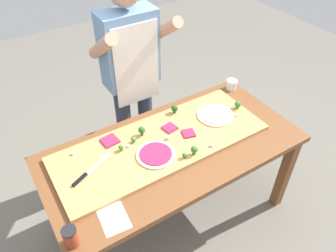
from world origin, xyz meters
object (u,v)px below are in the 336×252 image
at_px(broccoli_floret_back_left, 121,147).
at_px(cheese_crumble_a, 237,115).
at_px(pizza_whole_cheese_artichoke, 215,115).
at_px(recipe_note, 114,219).
at_px(cheese_crumble_c, 73,154).
at_px(broccoli_floret_back_mid, 194,150).
at_px(cook_center, 131,71).
at_px(pizza_slice_center, 110,141).
at_px(flour_cup, 231,85).
at_px(broccoli_floret_center_right, 184,155).
at_px(cheese_crumble_b, 128,146).
at_px(cheese_crumble_e, 212,145).
at_px(cheese_crumble_d, 168,138).
at_px(pizza_whole_beet_magenta, 156,154).
at_px(broccoli_floret_front_left, 175,109).
at_px(broccoli_floret_back_right, 238,104).
at_px(broccoli_floret_front_mid, 134,140).
at_px(broccoli_floret_front_right, 142,130).
at_px(chefs_knife, 87,174).
at_px(pizza_slice_far_left, 170,128).
at_px(sauce_jar, 71,237).
at_px(pizza_slice_near_right, 189,133).
at_px(prep_table, 173,157).

bearing_deg(broccoli_floret_back_left, cheese_crumble_a, -8.54).
height_order(pizza_whole_cheese_artichoke, recipe_note, pizza_whole_cheese_artichoke).
height_order(broccoli_floret_back_left, cheese_crumble_c, broccoli_floret_back_left).
relative_size(broccoli_floret_back_mid, cook_center, 0.04).
height_order(pizza_slice_center, flour_cup, flour_cup).
distance_m(broccoli_floret_center_right, cheese_crumble_b, 0.37).
bearing_deg(cheese_crumble_e, cheese_crumble_a, 23.03).
bearing_deg(cheese_crumble_d, pizza_whole_beet_magenta, -149.08).
distance_m(broccoli_floret_front_left, cheese_crumble_b, 0.47).
bearing_deg(pizza_slice_center, cheese_crumble_e, -36.15).
distance_m(pizza_slice_center, flour_cup, 1.11).
xyz_separation_m(broccoli_floret_back_right, cheese_crumble_a, (-0.06, -0.07, -0.03)).
bearing_deg(cheese_crumble_a, cheese_crumble_c, 167.17).
bearing_deg(broccoli_floret_back_mid, broccoli_floret_front_mid, 132.17).
bearing_deg(cheese_crumble_d, pizza_slice_center, 150.86).
relative_size(broccoli_floret_front_right, broccoli_floret_back_left, 1.52).
bearing_deg(pizza_whole_beet_magenta, broccoli_floret_front_right, 85.23).
xyz_separation_m(broccoli_floret_back_left, cheese_crumble_e, (0.51, -0.28, -0.02)).
bearing_deg(recipe_note, broccoli_floret_back_right, 17.15).
relative_size(chefs_knife, pizza_slice_center, 2.85).
distance_m(pizza_slice_far_left, cheese_crumble_c, 0.66).
bearing_deg(pizza_slice_far_left, pizza_whole_beet_magenta, -141.33).
xyz_separation_m(broccoli_floret_back_mid, broccoli_floret_back_left, (-0.37, 0.27, -0.01)).
bearing_deg(cook_center, broccoli_floret_back_mid, -88.28).
distance_m(broccoli_floret_front_left, recipe_note, 0.94).
bearing_deg(pizza_slice_center, broccoli_floret_center_right, -49.42).
height_order(broccoli_floret_center_right, sauce_jar, sauce_jar).
height_order(pizza_whole_beet_magenta, sauce_jar, sauce_jar).
bearing_deg(pizza_slice_near_right, broccoli_floret_center_right, -131.71).
relative_size(pizza_whole_beet_magenta, broccoli_floret_center_right, 6.11).
height_order(broccoli_floret_front_left, cheese_crumble_e, broccoli_floret_front_left).
relative_size(pizza_slice_near_right, recipe_note, 0.44).
relative_size(broccoli_floret_back_mid, recipe_note, 0.36).
distance_m(broccoli_floret_back_mid, sauce_jar, 0.87).
distance_m(pizza_slice_center, recipe_note, 0.58).
height_order(prep_table, cheese_crumble_a, cheese_crumble_a).
bearing_deg(cheese_crumble_d, broccoli_floret_back_right, 1.14).
height_order(pizza_slice_near_right, flour_cup, flour_cup).
bearing_deg(broccoli_floret_back_left, flour_cup, 10.11).
bearing_deg(cheese_crumble_e, cook_center, 101.68).
bearing_deg(pizza_whole_beet_magenta, cheese_crumble_e, -19.59).
bearing_deg(pizza_whole_beet_magenta, prep_table, 10.51).
bearing_deg(broccoli_floret_back_mid, chefs_knife, 162.29).
relative_size(pizza_whole_beet_magenta, sauce_jar, 2.13).
height_order(pizza_whole_beet_magenta, broccoli_floret_front_mid, broccoli_floret_front_mid).
bearing_deg(pizza_whole_cheese_artichoke, cheese_crumble_e, -132.53).
height_order(chefs_knife, cheese_crumble_e, cheese_crumble_e).
xyz_separation_m(pizza_slice_far_left, cheese_crumble_a, (0.48, -0.14, 0.00)).
xyz_separation_m(pizza_slice_center, broccoli_floret_front_mid, (0.13, -0.09, 0.02)).
bearing_deg(broccoli_floret_front_right, broccoli_floret_back_mid, -60.20).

